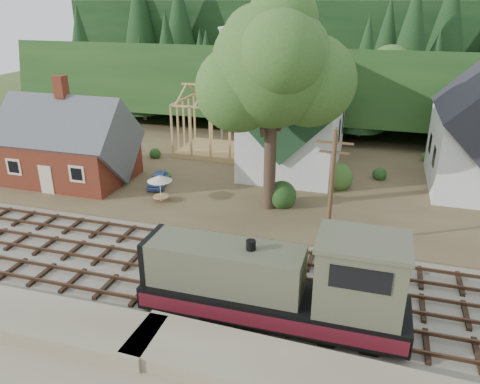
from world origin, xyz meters
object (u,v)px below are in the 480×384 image
(locomotive, at_px, (282,285))
(car_green, at_px, (4,166))
(car_blue, at_px, (159,179))
(patio_set, at_px, (160,179))

(locomotive, distance_m, car_green, 32.09)
(car_green, bearing_deg, car_blue, -102.14)
(locomotive, xyz_separation_m, patio_set, (-12.11, 11.70, -0.12))
(car_blue, xyz_separation_m, patio_set, (1.62, -2.96, 1.25))
(locomotive, height_order, patio_set, locomotive)
(locomotive, relative_size, patio_set, 5.99)
(locomotive, height_order, car_blue, locomotive)
(car_green, bearing_deg, locomotive, -130.93)
(car_green, relative_size, patio_set, 1.51)
(car_green, height_order, patio_set, patio_set)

